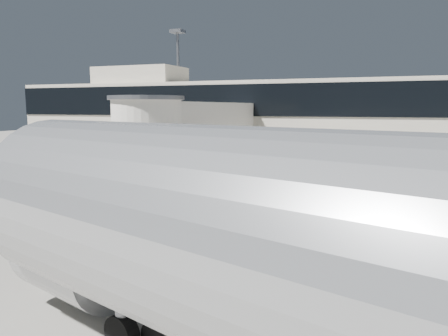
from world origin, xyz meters
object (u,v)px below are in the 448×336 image
at_px(minivan, 377,166).
at_px(aircraft, 401,281).
at_px(belt_loader, 123,148).
at_px(box_cart_near, 92,209).
at_px(suitcase_cart, 329,194).
at_px(baggage_tug, 236,183).
at_px(box_cart_far, 41,201).
at_px(ground_worker, 111,196).

xyz_separation_m(minivan, aircraft, (1.19, -27.75, 1.93)).
bearing_deg(belt_loader, aircraft, -31.92).
xyz_separation_m(box_cart_near, aircraft, (13.42, -10.36, 2.43)).
xyz_separation_m(suitcase_cart, aircraft, (3.36, -18.26, 2.47)).
relative_size(baggage_tug, minivan, 0.53).
relative_size(baggage_tug, box_cart_near, 0.74).
bearing_deg(box_cart_far, ground_worker, 38.67).
bearing_deg(suitcase_cart, baggage_tug, 179.97).
bearing_deg(aircraft, box_cart_near, 160.33).
bearing_deg(ground_worker, suitcase_cart, 14.89).
xyz_separation_m(baggage_tug, suitcase_cart, (5.87, -0.82, -0.14)).
distance_m(box_cart_near, aircraft, 17.13).
xyz_separation_m(box_cart_far, ground_worker, (3.54, 1.06, 0.32)).
bearing_deg(box_cart_near, belt_loader, 114.17).
bearing_deg(box_cart_far, minivan, 69.59).
bearing_deg(baggage_tug, ground_worker, -118.11).
relative_size(suitcase_cart, minivan, 0.71).
bearing_deg(ground_worker, box_cart_near, -114.70).
xyz_separation_m(minivan, belt_loader, (-27.66, 8.11, -0.34)).
height_order(box_cart_far, aircraft, aircraft).
relative_size(box_cart_far, minivan, 0.85).
xyz_separation_m(suitcase_cart, box_cart_near, (-10.06, -7.90, 0.04)).
height_order(belt_loader, aircraft, aircraft).
distance_m(baggage_tug, belt_loader, 25.81).
xyz_separation_m(suitcase_cart, minivan, (2.17, 9.49, 0.55)).
bearing_deg(box_cart_near, baggage_tug, 57.34).
distance_m(suitcase_cart, box_cart_far, 15.45).
distance_m(suitcase_cart, box_cart_near, 12.79).
relative_size(suitcase_cart, belt_loader, 0.87).
bearing_deg(suitcase_cart, aircraft, -71.66).
relative_size(ground_worker, minivan, 0.37).
bearing_deg(baggage_tug, minivan, 47.81).
height_order(box_cart_far, belt_loader, belt_loader).
height_order(box_cart_near, box_cart_far, box_cart_far).
height_order(box_cart_near, aircraft, aircraft).
height_order(baggage_tug, minivan, minivan).
xyz_separation_m(baggage_tug, box_cart_near, (-4.19, -8.72, -0.10)).
bearing_deg(box_cart_far, aircraft, -10.36).
distance_m(box_cart_near, ground_worker, 1.43).
height_order(box_cart_near, minivan, minivan).
xyz_separation_m(baggage_tug, aircraft, (9.23, -19.08, 2.33)).
height_order(baggage_tug, box_cart_near, baggage_tug).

